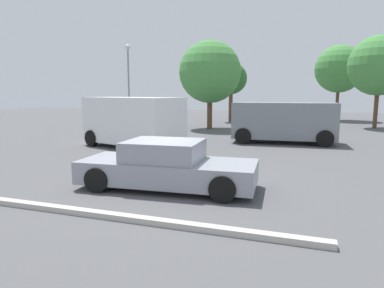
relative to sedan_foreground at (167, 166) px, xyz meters
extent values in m
plane|color=#515154|center=(-0.08, 0.23, -0.59)|extent=(80.00, 80.00, 0.00)
cube|color=gray|center=(0.03, 0.00, -0.13)|extent=(4.73, 2.06, 0.59)
cube|color=gray|center=(-0.07, -0.01, 0.42)|extent=(2.05, 1.74, 0.53)
cube|color=slate|center=(0.84, 0.06, 0.42)|extent=(0.16, 1.49, 0.44)
cube|color=slate|center=(-0.99, -0.07, 0.42)|extent=(0.16, 1.49, 0.44)
cylinder|color=black|center=(1.58, 0.93, -0.27)|extent=(0.65, 0.26, 0.64)
cylinder|color=black|center=(1.69, -0.71, -0.27)|extent=(0.65, 0.26, 0.64)
cylinder|color=black|center=(-1.64, 0.72, -0.27)|extent=(0.65, 0.26, 0.64)
cylinder|color=black|center=(-1.53, -0.93, -0.27)|extent=(0.65, 0.26, 0.64)
ellipsoid|color=white|center=(-1.00, 2.72, -0.35)|extent=(0.43, 0.40, 0.26)
sphere|color=white|center=(-0.80, 2.83, -0.28)|extent=(0.21, 0.21, 0.21)
sphere|color=white|center=(-0.74, 2.87, -0.29)|extent=(0.10, 0.10, 0.10)
cylinder|color=white|center=(-0.94, 2.84, -0.53)|extent=(0.06, 0.06, 0.12)
cylinder|color=white|center=(-0.87, 2.71, -0.53)|extent=(0.06, 0.06, 0.12)
cylinder|color=white|center=(-1.13, 2.73, -0.53)|extent=(0.06, 0.06, 0.12)
cylinder|color=white|center=(-1.06, 2.60, -0.53)|extent=(0.06, 0.06, 0.12)
sphere|color=white|center=(-1.18, 2.61, -0.31)|extent=(0.12, 0.12, 0.12)
cube|color=white|center=(-4.17, 5.84, 0.68)|extent=(5.21, 3.50, 2.09)
cube|color=slate|center=(-1.94, 5.08, 1.14)|extent=(0.61, 1.68, 0.84)
cylinder|color=black|center=(-2.15, 6.19, -0.21)|extent=(0.80, 0.48, 0.76)
cylinder|color=black|center=(-2.79, 4.33, -0.21)|extent=(0.80, 0.48, 0.76)
cylinder|color=black|center=(-5.56, 7.35, -0.21)|extent=(0.80, 0.48, 0.76)
cylinder|color=black|center=(-6.20, 5.49, -0.21)|extent=(0.80, 0.48, 0.76)
cube|color=gray|center=(2.34, 9.54, 0.55)|extent=(5.13, 2.34, 1.80)
cube|color=slate|center=(4.79, 9.72, 0.95)|extent=(0.17, 1.69, 0.72)
cylinder|color=black|center=(4.16, 10.62, -0.19)|extent=(0.82, 0.31, 0.80)
cylinder|color=black|center=(4.30, 8.73, -0.19)|extent=(0.82, 0.31, 0.80)
cylinder|color=black|center=(0.37, 10.35, -0.19)|extent=(0.82, 0.31, 0.80)
cylinder|color=black|center=(0.51, 8.47, -0.19)|extent=(0.82, 0.31, 0.80)
cube|color=#B7B2A8|center=(-0.08, -2.44, -0.53)|extent=(8.19, 0.20, 0.12)
cylinder|color=gray|center=(-10.37, 16.68, 2.41)|extent=(0.14, 0.14, 6.00)
sphere|color=silver|center=(-10.37, 16.68, 5.54)|extent=(0.44, 0.44, 0.44)
cylinder|color=brown|center=(-2.91, 21.21, 0.78)|extent=(0.34, 0.34, 2.73)
sphere|color=#2D6B2D|center=(-2.91, 21.21, 3.18)|extent=(2.75, 2.75, 2.75)
cylinder|color=brown|center=(6.03, 25.84, 0.95)|extent=(0.28, 0.28, 3.06)
sphere|color=#478C42|center=(6.03, 25.84, 4.08)|extent=(4.27, 4.27, 4.27)
cylinder|color=brown|center=(8.09, 19.10, 0.83)|extent=(0.28, 0.28, 2.84)
sphere|color=#478C42|center=(8.09, 19.10, 3.83)|extent=(4.20, 4.20, 4.20)
cylinder|color=brown|center=(-3.02, 14.85, 0.59)|extent=(0.36, 0.36, 2.34)
sphere|color=#478C42|center=(-3.02, 14.85, 3.36)|extent=(4.27, 4.27, 4.27)
camera|label=1|loc=(3.44, -8.09, 1.92)|focal=31.72mm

